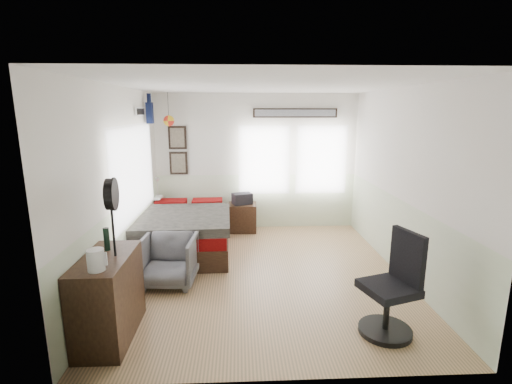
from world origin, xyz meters
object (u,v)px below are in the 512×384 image
nightstand (242,217)px  task_chair (393,293)px  bed (185,231)px  armchair (169,260)px  dresser (109,297)px

nightstand → task_chair: size_ratio=0.49×
bed → task_chair: task_chair is taller
armchair → bed: bearing=92.2°
bed → nightstand: (1.00, 0.96, -0.05)m
bed → armchair: bearing=-93.6°
bed → dresser: size_ratio=2.16×
bed → task_chair: (2.58, -2.60, 0.13)m
bed → nightstand: 1.39m
task_chair → nightstand: bearing=96.2°
nightstand → task_chair: 3.89m
armchair → task_chair: task_chair is taller
task_chair → armchair: bearing=136.1°
armchair → nightstand: bearing=69.4°
bed → task_chair: 3.66m
nightstand → task_chair: (1.58, -3.56, 0.18)m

